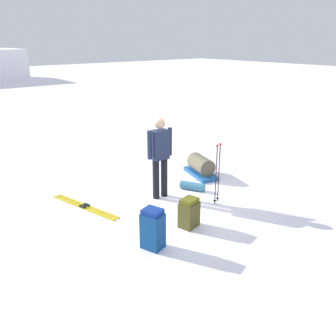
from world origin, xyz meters
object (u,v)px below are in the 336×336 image
(gear_sled, at_px, (201,167))
(backpack_large_dark, at_px, (153,229))
(skier_standing, at_px, (160,154))
(sleeping_mat_rolled, at_px, (192,186))
(ski_poles_planted_near, at_px, (218,170))
(ski_pair_near, at_px, (85,207))
(backpack_bright, at_px, (189,213))

(gear_sled, bearing_deg, backpack_large_dark, -147.26)
(skier_standing, bearing_deg, sleeping_mat_rolled, -11.68)
(sleeping_mat_rolled, bearing_deg, ski_poles_planted_near, -94.18)
(ski_pair_near, bearing_deg, ski_poles_planted_near, -34.22)
(ski_pair_near, distance_m, ski_poles_planted_near, 2.75)
(gear_sled, distance_m, sleeping_mat_rolled, 0.94)
(backpack_bright, relative_size, sleeping_mat_rolled, 0.98)
(ski_pair_near, xyz_separation_m, backpack_bright, (1.09, -1.88, 0.25))
(backpack_large_dark, bearing_deg, backpack_bright, 9.02)
(ski_pair_near, height_order, backpack_bright, backpack_bright)
(sleeping_mat_rolled, bearing_deg, skier_standing, 168.32)
(skier_standing, relative_size, backpack_bright, 3.16)
(gear_sled, bearing_deg, ski_poles_planted_near, -122.39)
(gear_sled, xyz_separation_m, sleeping_mat_rolled, (-0.77, -0.53, -0.13))
(backpack_large_dark, bearing_deg, sleeping_mat_rolled, 32.08)
(skier_standing, xyz_separation_m, ski_poles_planted_near, (0.72, -0.93, -0.26))
(backpack_large_dark, distance_m, sleeping_mat_rolled, 2.46)
(ski_pair_near, height_order, backpack_large_dark, backpack_large_dark)
(skier_standing, relative_size, ski_poles_planted_near, 1.37)
(ski_poles_planted_near, relative_size, gear_sled, 1.12)
(skier_standing, distance_m, gear_sled, 1.75)
(gear_sled, bearing_deg, ski_pair_near, 176.32)
(ski_pair_near, height_order, ski_poles_planted_near, ski_poles_planted_near)
(skier_standing, relative_size, sleeping_mat_rolled, 3.09)
(skier_standing, xyz_separation_m, gear_sled, (1.55, 0.37, -0.73))
(backpack_large_dark, relative_size, backpack_bright, 1.26)
(ski_pair_near, height_order, sleeping_mat_rolled, sleeping_mat_rolled)
(skier_standing, distance_m, sleeping_mat_rolled, 1.18)
(skier_standing, bearing_deg, ski_poles_planted_near, -52.22)
(backpack_large_dark, relative_size, ski_poles_planted_near, 0.54)
(ski_pair_near, xyz_separation_m, sleeping_mat_rolled, (2.26, -0.72, 0.08))
(skier_standing, height_order, backpack_large_dark, skier_standing)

